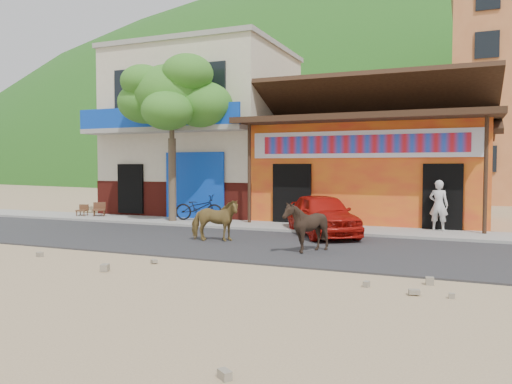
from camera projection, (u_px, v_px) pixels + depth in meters
ground at (210, 261)px, 11.12m from camera, size 120.00×120.00×0.00m
road at (253, 244)px, 13.42m from camera, size 60.00×5.00×0.04m
sidewalk at (294, 228)px, 16.64m from camera, size 60.00×2.00×0.12m
dance_club at (375, 174)px, 19.47m from camera, size 8.00×6.00×3.60m
cafe_building at (205, 135)px, 22.26m from camera, size 7.00×6.00×7.00m
hillside at (428, 100)px, 75.01m from camera, size 100.00×40.00×24.00m
tree at (172, 138)px, 18.07m from camera, size 3.00×3.00×6.00m
cow_tan at (215, 220)px, 13.79m from camera, size 1.49×0.96×1.17m
cow_dark at (306, 227)px, 12.00m from camera, size 1.38×1.30×1.24m
red_car at (322, 214)px, 15.01m from camera, size 3.25×3.89×1.25m
scooter at (199, 208)px, 18.35m from camera, size 1.89×0.98×0.95m
pedestrian at (439, 205)px, 15.47m from camera, size 0.63×0.47×1.57m
cafe_chair_left at (82, 205)px, 20.10m from camera, size 0.48×0.48×0.83m
cafe_chair_right at (99, 203)px, 19.94m from camera, size 0.66×0.66×1.02m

